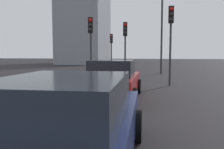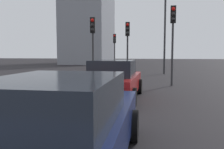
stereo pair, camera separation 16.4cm
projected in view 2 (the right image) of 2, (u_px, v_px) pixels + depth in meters
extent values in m
cube|color=maroon|center=(114.00, 84.00, 9.13)|extent=(4.24, 1.85, 0.65)
cube|color=#1E232B|center=(113.00, 68.00, 8.86)|extent=(1.92, 1.59, 0.60)
cylinder|color=black|center=(139.00, 86.00, 10.25)|extent=(0.64, 0.23, 0.64)
cylinder|color=black|center=(101.00, 85.00, 10.59)|extent=(0.64, 0.23, 0.64)
cylinder|color=black|center=(133.00, 97.00, 7.71)|extent=(0.64, 0.23, 0.64)
cylinder|color=black|center=(82.00, 95.00, 8.05)|extent=(0.64, 0.23, 0.64)
cube|color=maroon|center=(122.00, 89.00, 6.93)|extent=(0.03, 0.20, 0.11)
cube|color=maroon|center=(81.00, 88.00, 7.17)|extent=(0.03, 0.20, 0.11)
cube|color=#141E4C|center=(63.00, 137.00, 3.33)|extent=(4.76, 1.82, 0.62)
cube|color=#1E232B|center=(55.00, 99.00, 3.04)|extent=(2.15, 1.58, 0.58)
cylinder|color=black|center=(133.00, 126.00, 4.65)|extent=(0.64, 0.23, 0.64)
cylinder|color=black|center=(49.00, 122.00, 4.94)|extent=(0.64, 0.23, 0.64)
cylinder|color=#2D2D30|center=(127.00, 58.00, 15.43)|extent=(0.11, 0.11, 2.91)
cube|color=black|center=(128.00, 29.00, 15.20)|extent=(0.22, 0.30, 0.90)
sphere|color=red|center=(128.00, 25.00, 15.06)|extent=(0.20, 0.20, 0.20)
sphere|color=black|center=(128.00, 29.00, 15.09)|extent=(0.20, 0.20, 0.20)
sphere|color=black|center=(127.00, 33.00, 15.11)|extent=(0.20, 0.20, 0.20)
cylinder|color=#2D2D30|center=(93.00, 58.00, 13.73)|extent=(0.11, 0.11, 2.95)
cube|color=black|center=(93.00, 25.00, 13.49)|extent=(0.23, 0.30, 0.90)
sphere|color=red|center=(92.00, 20.00, 13.36)|extent=(0.20, 0.20, 0.20)
sphere|color=black|center=(92.00, 25.00, 13.38)|extent=(0.20, 0.20, 0.20)
sphere|color=black|center=(92.00, 30.00, 13.41)|extent=(0.20, 0.20, 0.20)
cylinder|color=#2D2D30|center=(172.00, 55.00, 12.59)|extent=(0.11, 0.11, 3.39)
cube|color=black|center=(173.00, 14.00, 12.34)|extent=(0.20, 0.28, 0.90)
sphere|color=red|center=(173.00, 9.00, 12.21)|extent=(0.20, 0.20, 0.20)
sphere|color=black|center=(173.00, 14.00, 12.24)|extent=(0.20, 0.20, 0.20)
sphere|color=black|center=(173.00, 19.00, 12.26)|extent=(0.20, 0.20, 0.20)
cylinder|color=#2D2D30|center=(115.00, 57.00, 23.42)|extent=(0.11, 0.11, 2.81)
cube|color=black|center=(115.00, 39.00, 23.19)|extent=(0.23, 0.30, 0.90)
sphere|color=red|center=(115.00, 36.00, 23.06)|extent=(0.20, 0.20, 0.20)
sphere|color=black|center=(115.00, 38.00, 23.09)|extent=(0.20, 0.20, 0.20)
sphere|color=black|center=(115.00, 41.00, 23.11)|extent=(0.20, 0.20, 0.20)
cylinder|color=#2D2D30|center=(165.00, 33.00, 19.93)|extent=(0.16, 0.16, 7.05)
cube|color=gray|center=(89.00, 26.00, 41.66)|extent=(12.09, 7.25, 13.36)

